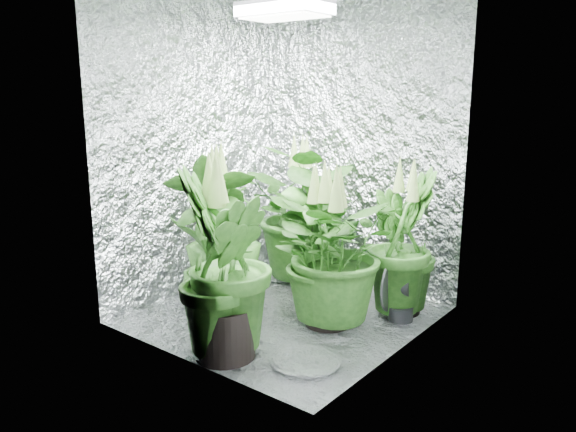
# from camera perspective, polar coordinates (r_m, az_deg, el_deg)

# --- Properties ---
(ground) EXTENTS (1.60, 1.60, 0.00)m
(ground) POSITION_cam_1_polar(r_m,az_deg,el_deg) (3.60, -0.34, -9.96)
(ground) COLOR silver
(ground) RESTS_ON ground
(walls) EXTENTS (1.62, 1.62, 2.00)m
(walls) POSITION_cam_1_polar(r_m,az_deg,el_deg) (3.34, -0.36, 6.06)
(walls) COLOR silver
(walls) RESTS_ON ground
(grow_lamp) EXTENTS (0.50, 0.30, 0.22)m
(grow_lamp) POSITION_cam_1_polar(r_m,az_deg,el_deg) (3.35, -0.38, 20.23)
(grow_lamp) COLOR gray
(grow_lamp) RESTS_ON ceiling
(plant_a) EXTENTS (0.98, 0.98, 1.09)m
(plant_a) POSITION_cam_1_polar(r_m,az_deg,el_deg) (4.08, 1.81, 0.40)
(plant_a) COLOR black
(plant_a) RESTS_ON ground
(plant_b) EXTENTS (0.58, 0.58, 0.96)m
(plant_b) POSITION_cam_1_polar(r_m,az_deg,el_deg) (3.54, 2.83, -2.85)
(plant_b) COLOR black
(plant_b) RESTS_ON ground
(plant_c) EXTENTS (0.53, 0.53, 0.98)m
(plant_c) POSITION_cam_1_polar(r_m,az_deg,el_deg) (3.57, 11.58, -2.73)
(plant_c) COLOR black
(plant_c) RESTS_ON ground
(plant_d) EXTENTS (0.70, 0.70, 0.98)m
(plant_d) POSITION_cam_1_polar(r_m,az_deg,el_deg) (3.73, -6.58, -1.97)
(plant_d) COLOR black
(plant_d) RESTS_ON ground
(plant_e) EXTENTS (1.05, 1.05, 0.99)m
(plant_e) POSITION_cam_1_polar(r_m,az_deg,el_deg) (3.31, 4.17, -3.47)
(plant_e) COLOR black
(plant_e) RESTS_ON ground
(plant_f) EXTENTS (0.75, 0.75, 1.11)m
(plant_f) POSITION_cam_1_polar(r_m,az_deg,el_deg) (3.38, -7.75, -2.35)
(plant_f) COLOR black
(plant_f) RESTS_ON ground
(plant_g) EXTENTS (0.62, 0.62, 1.10)m
(plant_g) POSITION_cam_1_polar(r_m,az_deg,el_deg) (2.91, -6.60, -5.13)
(plant_g) COLOR black
(plant_g) RESTS_ON ground
(circulation_fan) EXTENTS (0.17, 0.34, 0.39)m
(circulation_fan) POSITION_cam_1_polar(r_m,az_deg,el_deg) (3.54, 10.93, -7.75)
(circulation_fan) COLOR black
(circulation_fan) RESTS_ON ground
(plant_label) EXTENTS (0.06, 0.05, 0.09)m
(plant_label) POSITION_cam_1_polar(r_m,az_deg,el_deg) (2.91, -6.01, -9.29)
(plant_label) COLOR white
(plant_label) RESTS_ON plant_g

